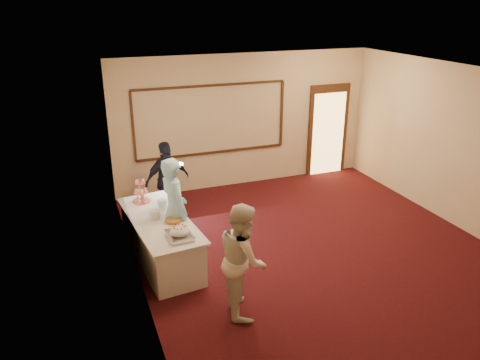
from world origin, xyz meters
name	(u,v)px	position (x,y,z in m)	size (l,w,h in m)	color
floor	(318,253)	(0.00, 0.00, 0.00)	(7.00, 7.00, 0.00)	black
room_walls	(326,140)	(0.00, 0.00, 2.03)	(6.04, 7.04, 3.02)	beige
wall_molding	(211,120)	(-0.80, 3.47, 1.60)	(3.45, 0.04, 1.55)	#311A0E
doorway	(328,130)	(2.15, 3.45, 1.08)	(1.05, 0.07, 2.20)	#311A0E
buffet_table	(161,240)	(-2.57, 0.70, 0.39)	(1.10, 2.31, 0.77)	silver
pavlova_tray	(179,233)	(-2.41, -0.03, 0.85)	(0.37, 0.50, 0.18)	#ABADB2
cupcake_stand	(141,193)	(-2.72, 1.49, 0.94)	(0.32, 0.32, 0.46)	#C54C5C
plate_stack_a	(155,215)	(-2.63, 0.73, 0.84)	(0.17, 0.17, 0.14)	white
plate_stack_b	(162,204)	(-2.43, 1.10, 0.84)	(0.17, 0.17, 0.14)	white
tart	(173,221)	(-2.38, 0.49, 0.80)	(0.30, 0.30, 0.06)	white
man	(175,209)	(-2.30, 0.72, 0.89)	(0.65, 0.43, 1.78)	#95D6F8
woman	(243,259)	(-1.77, -0.99, 0.81)	(0.78, 0.61, 1.61)	silver
guest	(167,180)	(-2.07, 2.34, 0.78)	(0.91, 0.38, 1.55)	black
camera_flash	(181,164)	(-1.85, 2.09, 1.16)	(0.07, 0.04, 0.05)	white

